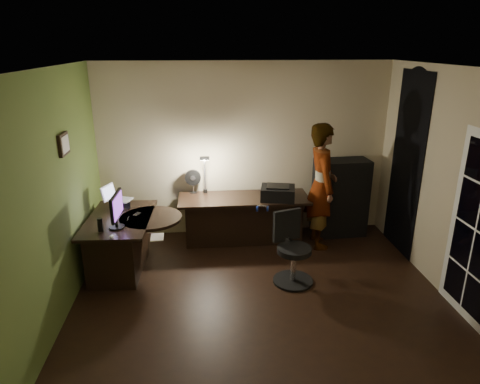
{
  "coord_description": "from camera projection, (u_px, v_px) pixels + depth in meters",
  "views": [
    {
      "loc": [
        -0.66,
        -4.47,
        2.93
      ],
      "look_at": [
        -0.15,
        1.05,
        1.0
      ],
      "focal_mm": 32.0,
      "sensor_mm": 36.0,
      "label": 1
    }
  ],
  "objects": [
    {
      "name": "desk_left",
      "position": [
        122.0,
        244.0,
        5.73
      ],
      "size": [
        0.87,
        1.36,
        0.77
      ],
      "primitive_type": "cube",
      "rotation": [
        0.0,
        0.0,
        -0.04
      ],
      "color": "black",
      "rests_on": "floor"
    },
    {
      "name": "framed_picture",
      "position": [
        63.0,
        144.0,
        4.85
      ],
      "size": [
        0.04,
        0.3,
        0.25
      ],
      "primitive_type": "cube",
      "color": "black",
      "rests_on": "wall_left"
    },
    {
      "name": "arched_doorway",
      "position": [
        407.0,
        165.0,
        6.07
      ],
      "size": [
        0.01,
        0.9,
        2.6
      ],
      "primitive_type": "cube",
      "color": "black",
      "rests_on": "floor"
    },
    {
      "name": "wall_left",
      "position": [
        54.0,
        199.0,
        4.59
      ],
      "size": [
        0.01,
        4.0,
        2.7
      ],
      "primitive_type": "cube",
      "color": "#BEAE8B",
      "rests_on": "floor"
    },
    {
      "name": "headphones",
      "position": [
        262.0,
        208.0,
        5.92
      ],
      "size": [
        0.2,
        0.12,
        0.09
      ],
      "primitive_type": "cube",
      "rotation": [
        0.0,
        0.0,
        -0.23
      ],
      "color": "navy",
      "rests_on": "desk_right"
    },
    {
      "name": "french_door",
      "position": [
        476.0,
        230.0,
        4.56
      ],
      "size": [
        0.02,
        0.92,
        2.1
      ],
      "primitive_type": "cube",
      "color": "white",
      "rests_on": "floor"
    },
    {
      "name": "printer",
      "position": [
        278.0,
        193.0,
        6.34
      ],
      "size": [
        0.56,
        0.48,
        0.22
      ],
      "primitive_type": "cube",
      "rotation": [
        0.0,
        0.0,
        -0.2
      ],
      "color": "black",
      "rests_on": "desk_right"
    },
    {
      "name": "desk_lamp",
      "position": [
        205.0,
        172.0,
        6.54
      ],
      "size": [
        0.25,
        0.34,
        0.68
      ],
      "primitive_type": "cube",
      "rotation": [
        0.0,
        0.0,
        -0.3
      ],
      "color": "black",
      "rests_on": "desk_right"
    },
    {
      "name": "cabinet",
      "position": [
        340.0,
        198.0,
        6.78
      ],
      "size": [
        0.85,
        0.46,
        1.23
      ],
      "primitive_type": "cube",
      "rotation": [
        0.0,
        0.0,
        0.06
      ],
      "color": "black",
      "rests_on": "floor"
    },
    {
      "name": "desk_fan",
      "position": [
        193.0,
        181.0,
        6.59
      ],
      "size": [
        0.25,
        0.14,
        0.38
      ],
      "primitive_type": "cube",
      "rotation": [
        0.0,
        0.0,
        -0.04
      ],
      "color": "black",
      "rests_on": "desk_right"
    },
    {
      "name": "mouse",
      "position": [
        112.0,
        237.0,
        5.01
      ],
      "size": [
        0.07,
        0.09,
        0.03
      ],
      "primitive_type": "ellipsoid",
      "rotation": [
        0.0,
        0.0,
        -0.2
      ],
      "color": "silver",
      "rests_on": "desk_left"
    },
    {
      "name": "speaker",
      "position": [
        100.0,
        225.0,
        5.17
      ],
      "size": [
        0.07,
        0.07,
        0.17
      ],
      "primitive_type": "cylinder",
      "rotation": [
        0.0,
        0.0,
        0.07
      ],
      "color": "black",
      "rests_on": "desk_left"
    },
    {
      "name": "monitor",
      "position": [
        116.0,
        215.0,
        5.25
      ],
      "size": [
        0.12,
        0.49,
        0.32
      ],
      "primitive_type": "cube",
      "rotation": [
        0.0,
        0.0,
        -0.05
      ],
      "color": "black",
      "rests_on": "desk_left"
    },
    {
      "name": "ceiling",
      "position": [
        264.0,
        67.0,
        4.34
      ],
      "size": [
        4.5,
        4.0,
        0.01
      ],
      "primitive_type": "cube",
      "color": "silver",
      "rests_on": "floor"
    },
    {
      "name": "laptop",
      "position": [
        119.0,
        193.0,
        5.88
      ],
      "size": [
        0.4,
        0.39,
        0.22
      ],
      "primitive_type": "cube",
      "rotation": [
        0.0,
        0.0,
        -0.37
      ],
      "color": "silver",
      "rests_on": "laptop_stand"
    },
    {
      "name": "pen",
      "position": [
        128.0,
        218.0,
        5.56
      ],
      "size": [
        0.01,
        0.15,
        0.01
      ],
      "primitive_type": "cube",
      "rotation": [
        0.0,
        0.0,
        0.02
      ],
      "color": "black",
      "rests_on": "desk_left"
    },
    {
      "name": "person",
      "position": [
        321.0,
        186.0,
        6.31
      ],
      "size": [
        0.45,
        0.68,
        1.88
      ],
      "primitive_type": "imported",
      "rotation": [
        0.0,
        0.0,
        1.56
      ],
      "color": "#D8A88C",
      "rests_on": "floor"
    },
    {
      "name": "floor",
      "position": [
        260.0,
        297.0,
        5.23
      ],
      "size": [
        4.5,
        4.0,
        0.01
      ],
      "primitive_type": "cube",
      "color": "black",
      "rests_on": "ground"
    },
    {
      "name": "desk_right",
      "position": [
        244.0,
        220.0,
        6.57
      ],
      "size": [
        1.96,
        0.69,
        0.74
      ],
      "primitive_type": "cube",
      "rotation": [
        0.0,
        0.0,
        -0.0
      ],
      "color": "black",
      "rests_on": "floor"
    },
    {
      "name": "green_wall_overlay",
      "position": [
        55.0,
        199.0,
        4.59
      ],
      "size": [
        0.0,
        4.0,
        2.7
      ],
      "primitive_type": "cube",
      "color": "#4E6429",
      "rests_on": "floor"
    },
    {
      "name": "laptop_stand",
      "position": [
        121.0,
        204.0,
        5.93
      ],
      "size": [
        0.29,
        0.25,
        0.11
      ],
      "primitive_type": "cube",
      "rotation": [
        0.0,
        0.0,
        0.19
      ],
      "color": "silver",
      "rests_on": "desk_left"
    },
    {
      "name": "wall_back",
      "position": [
        244.0,
        151.0,
        6.67
      ],
      "size": [
        4.5,
        0.01,
        2.7
      ],
      "primitive_type": "cube",
      "color": "#BEAE8B",
      "rests_on": "floor"
    },
    {
      "name": "phone",
      "position": [
        137.0,
        214.0,
        5.71
      ],
      "size": [
        0.1,
        0.14,
        0.01
      ],
      "primitive_type": "cube",
      "rotation": [
        0.0,
        0.0,
        -0.38
      ],
      "color": "black",
      "rests_on": "desk_left"
    },
    {
      "name": "notepad",
      "position": [
        157.0,
        237.0,
        5.02
      ],
      "size": [
        0.16,
        0.21,
        0.01
      ],
      "primitive_type": "cube",
      "rotation": [
        0.0,
        0.0,
        0.04
      ],
      "color": "silver",
      "rests_on": "desk_left"
    },
    {
      "name": "wall_right",
      "position": [
        454.0,
        187.0,
        4.98
      ],
      "size": [
        0.01,
        4.0,
        2.7
      ],
      "primitive_type": "cube",
      "color": "#BEAE8B",
      "rests_on": "floor"
    },
    {
      "name": "office_chair",
      "position": [
        294.0,
        250.0,
        5.41
      ],
      "size": [
        0.66,
        0.66,
        0.93
      ],
      "primitive_type": "cube",
      "rotation": [
        0.0,
        0.0,
        0.33
      ],
      "color": "black",
      "rests_on": "floor"
    },
    {
      "name": "wall_front",
      "position": [
        303.0,
        290.0,
        2.9
      ],
      "size": [
        4.5,
        0.01,
        2.7
      ],
      "primitive_type": "cube",
      "color": "#BEAE8B",
      "rests_on": "floor"
    }
  ]
}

